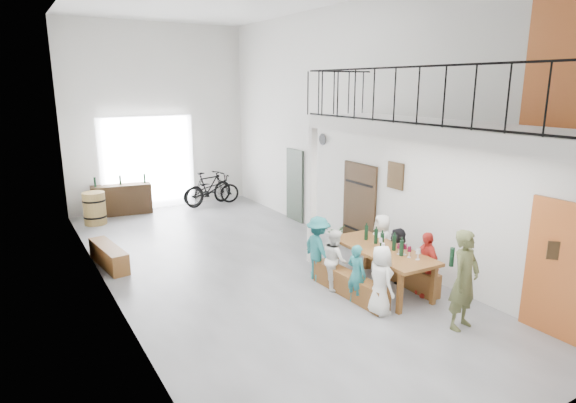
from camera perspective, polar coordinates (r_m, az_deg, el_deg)
floor at (r=10.25m, az=-4.76°, el=-7.63°), size 12.00×12.00×0.00m
room_walls at (r=9.55m, az=-5.19°, el=12.65°), size 12.00×12.00×12.00m
gateway_portal at (r=15.19m, az=-16.24°, el=4.37°), size 2.80×0.08×2.80m
right_wall_decor at (r=9.81m, az=14.36°, el=1.63°), size 0.07×8.28×5.07m
balcony at (r=8.26m, az=17.50°, el=7.80°), size 1.52×5.62×4.00m
tasting_table at (r=9.06m, az=11.10°, el=-6.00°), size 1.00×2.24×0.79m
bench_inner at (r=8.87m, az=7.30°, el=-9.75°), size 0.35×1.81×0.42m
bench_wall at (r=9.64m, az=13.08°, el=-7.95°), size 0.34×1.94×0.44m
tableware at (r=8.91m, az=12.16°, el=-4.86°), size 0.40×1.38×0.35m
side_bench at (r=10.83m, az=-20.48°, el=-6.06°), size 0.53×1.60×0.44m
oak_barrel at (r=14.10m, az=-21.95°, el=-0.75°), size 0.60×0.60×0.89m
serving_counter at (r=14.89m, az=-19.09°, el=0.22°), size 1.72×0.70×0.88m
counter_bottles at (r=14.79m, az=-19.26°, el=2.42°), size 1.43×0.18×0.28m
guest_left_a at (r=8.16m, az=10.92°, el=-9.14°), size 0.46×0.63×1.18m
guest_left_b at (r=8.48m, az=8.12°, el=-8.53°), size 0.32×0.43×1.07m
guest_left_c at (r=9.04m, az=5.59°, el=-6.80°), size 0.60×0.67×1.13m
guest_left_d at (r=9.35m, az=3.60°, el=-5.59°), size 0.50×0.84×1.27m
guest_right_a at (r=9.02m, az=16.03°, el=-7.13°), size 0.45×0.75×1.19m
guest_right_b at (r=9.55m, az=12.80°, el=-6.15°), size 0.65×1.04×1.07m
guest_right_c at (r=9.87m, az=10.99°, el=-4.94°), size 0.60×0.70×1.22m
host_standing at (r=7.98m, az=20.19°, el=-8.71°), size 0.64×0.48×1.59m
potted_plant at (r=11.57m, az=5.68°, el=-3.96°), size 0.50×0.46×0.45m
bicycle_near at (r=15.41m, az=-9.07°, el=1.38°), size 1.86×0.78×0.95m
bicycle_far at (r=15.34m, az=-9.39°, el=1.56°), size 1.87×1.01×1.08m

